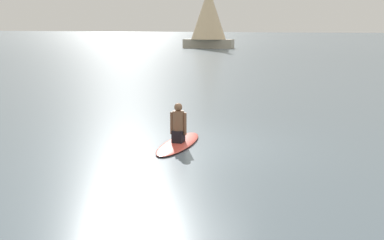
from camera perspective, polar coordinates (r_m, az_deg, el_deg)
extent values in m
plane|color=slate|center=(12.26, 0.60, -2.91)|extent=(400.00, 400.00, 0.00)
ellipsoid|color=#D84C3F|center=(12.22, -1.60, -2.76)|extent=(2.65, 0.90, 0.08)
cube|color=black|center=(12.18, -1.60, -1.88)|extent=(0.34, 0.29, 0.31)
cylinder|color=brown|center=(12.10, -1.61, -0.10)|extent=(0.30, 0.30, 0.51)
sphere|color=brown|center=(12.04, -1.62, 1.52)|extent=(0.20, 0.20, 0.20)
cylinder|color=brown|center=(12.06, -0.83, -0.45)|extent=(0.09, 0.09, 0.56)
cylinder|color=brown|center=(12.17, -2.39, -0.36)|extent=(0.09, 0.09, 0.56)
cube|color=#B2A893|center=(64.42, 1.94, 8.92)|extent=(2.21, 6.57, 1.17)
cylinder|color=#4C4238|center=(64.41, 1.96, 12.79)|extent=(0.52, 0.52, 7.52)
cone|color=beige|center=(64.39, 1.96, 12.39)|extent=(4.73, 4.73, 6.62)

